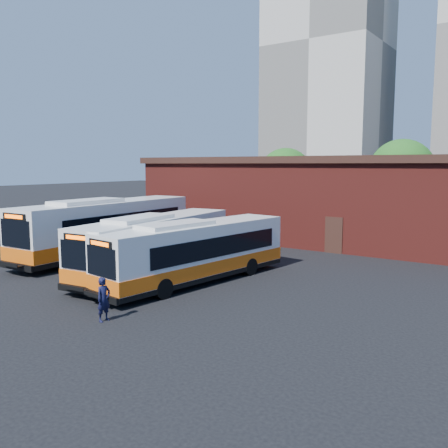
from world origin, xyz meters
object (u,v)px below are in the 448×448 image
Objects in this scene: bus_mideast at (196,254)px; transit_worker at (104,299)px; bus_west at (107,230)px; bus_midwest at (156,246)px.

bus_mideast is 6.95× the size of transit_worker.
bus_midwest is (6.00, -1.88, -0.23)m from bus_west.
transit_worker is at bearing -44.80° from bus_west.
bus_midwest reaches higher than bus_mideast.
bus_midwest is at bearing -179.40° from bus_mideast.
bus_west is 9.26m from bus_mideast.
bus_west reaches higher than bus_mideast.
bus_mideast is (8.99, -2.22, -0.27)m from bus_west.
bus_mideast is (2.99, -0.34, -0.04)m from bus_midwest.
bus_midwest is at bearing 28.25° from transit_worker.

